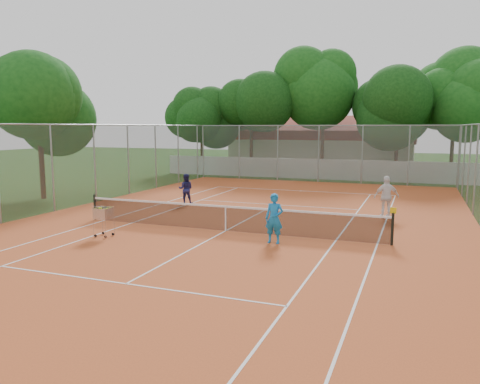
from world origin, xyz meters
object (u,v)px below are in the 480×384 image
(tennis_net, at_px, (226,218))
(player_far_left, at_px, (186,189))
(player_near, at_px, (274,218))
(clubhouse, at_px, (323,145))
(ball_hopper, at_px, (104,221))
(player_far_right, at_px, (387,197))

(tennis_net, bearing_deg, player_far_left, 130.39)
(tennis_net, xyz_separation_m, player_near, (2.22, -1.11, 0.35))
(player_far_left, bearing_deg, tennis_net, 110.65)
(tennis_net, relative_size, clubhouse, 0.72)
(player_far_left, height_order, ball_hopper, player_far_left)
(clubhouse, distance_m, player_near, 30.44)
(clubhouse, distance_m, player_far_left, 24.10)
(player_near, relative_size, ball_hopper, 1.46)
(player_far_right, bearing_deg, clubhouse, -92.05)
(clubhouse, height_order, player_far_left, clubhouse)
(ball_hopper, bearing_deg, player_far_right, 45.12)
(player_near, bearing_deg, tennis_net, 152.98)
(clubhouse, relative_size, player_far_right, 9.09)
(clubhouse, height_order, player_far_right, clubhouse)
(player_near, bearing_deg, player_far_right, 61.52)
(tennis_net, xyz_separation_m, clubhouse, (-2.00, 29.00, 1.69))
(player_near, bearing_deg, player_far_left, 136.16)
(tennis_net, relative_size, player_far_right, 6.58)
(clubhouse, bearing_deg, tennis_net, -86.05)
(tennis_net, xyz_separation_m, ball_hopper, (-3.68, -2.39, 0.08))
(player_far_left, bearing_deg, player_far_right, 159.34)
(tennis_net, distance_m, player_far_left, 6.64)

